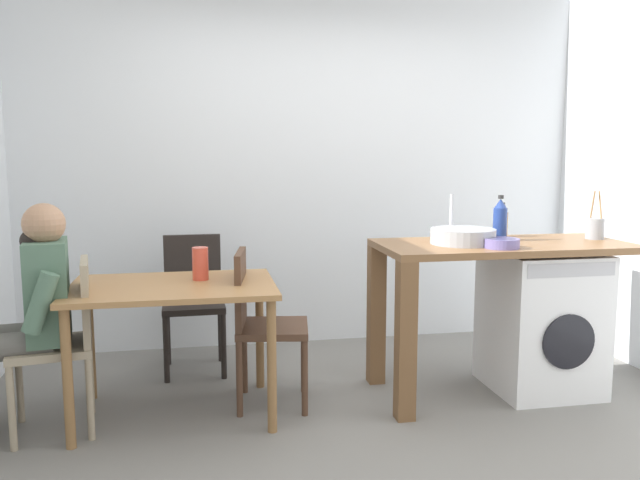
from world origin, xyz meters
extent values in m
plane|color=slate|center=(0.00, 0.00, 0.00)|extent=(5.46, 5.46, 0.00)
cube|color=silver|center=(0.00, 1.75, 1.35)|extent=(4.60, 0.10, 2.70)
cube|color=#9E7042|center=(-0.95, 0.46, 0.72)|extent=(1.10, 0.76, 0.03)
cylinder|color=brown|center=(-1.45, 0.13, 0.35)|extent=(0.05, 0.05, 0.71)
cylinder|color=brown|center=(-0.45, 0.13, 0.35)|extent=(0.05, 0.05, 0.71)
cylinder|color=brown|center=(-1.45, 0.79, 0.35)|extent=(0.05, 0.05, 0.71)
cylinder|color=brown|center=(-0.45, 0.79, 0.35)|extent=(0.05, 0.05, 0.71)
cube|color=gray|center=(-1.57, 0.36, 0.45)|extent=(0.46, 0.46, 0.04)
cube|color=gray|center=(-1.39, 0.38, 0.68)|extent=(0.09, 0.38, 0.45)
cylinder|color=gray|center=(-1.72, 0.15, 0.23)|extent=(0.04, 0.04, 0.45)
cylinder|color=gray|center=(-1.78, 0.51, 0.23)|extent=(0.04, 0.04, 0.45)
cylinder|color=gray|center=(-1.37, 0.21, 0.23)|extent=(0.04, 0.04, 0.45)
cylinder|color=gray|center=(-1.42, 0.56, 0.23)|extent=(0.04, 0.04, 0.45)
cube|color=#4C3323|center=(-0.40, 0.51, 0.45)|extent=(0.45, 0.45, 0.04)
cube|color=#4C3323|center=(-0.58, 0.53, 0.68)|extent=(0.09, 0.38, 0.45)
cylinder|color=#4C3323|center=(-0.20, 0.66, 0.23)|extent=(0.04, 0.04, 0.45)
cylinder|color=#4C3323|center=(-0.25, 0.30, 0.23)|extent=(0.04, 0.04, 0.45)
cylinder|color=#4C3323|center=(-0.55, 0.71, 0.23)|extent=(0.04, 0.04, 0.45)
cylinder|color=#4C3323|center=(-0.61, 0.35, 0.23)|extent=(0.04, 0.04, 0.45)
cube|color=black|center=(-0.85, 1.16, 0.45)|extent=(0.41, 0.41, 0.04)
cube|color=black|center=(-0.86, 1.34, 0.68)|extent=(0.38, 0.04, 0.45)
cylinder|color=black|center=(-0.67, 0.98, 0.23)|extent=(0.04, 0.04, 0.45)
cylinder|color=black|center=(-1.03, 0.97, 0.23)|extent=(0.04, 0.04, 0.45)
cylinder|color=black|center=(-0.68, 1.34, 0.23)|extent=(0.04, 0.04, 0.45)
cylinder|color=black|center=(-1.04, 1.33, 0.23)|extent=(0.04, 0.04, 0.45)
cylinder|color=#595651|center=(-1.74, 0.24, 0.50)|extent=(0.42, 0.20, 0.14)
cylinder|color=#595651|center=(-1.76, 0.42, 0.50)|extent=(0.42, 0.20, 0.14)
cube|color=#4C6B56|center=(-1.57, 0.36, 0.75)|extent=(0.25, 0.37, 0.52)
cylinder|color=#4C6B56|center=(-1.56, 0.15, 0.74)|extent=(0.20, 0.12, 0.31)
cylinder|color=#4C6B56|center=(-1.62, 0.56, 0.74)|extent=(0.20, 0.12, 0.31)
sphere|color=#A57A5B|center=(-1.57, 0.36, 1.09)|extent=(0.21, 0.21, 0.21)
sphere|color=black|center=(-1.63, 0.35, 1.01)|extent=(0.12, 0.12, 0.12)
cube|color=brown|center=(0.98, 0.44, 0.90)|extent=(1.50, 0.68, 0.04)
cube|color=brown|center=(0.28, 0.15, 0.44)|extent=(0.10, 0.10, 0.88)
cube|color=brown|center=(0.28, 0.73, 0.44)|extent=(0.10, 0.10, 0.88)
cube|color=white|center=(1.24, 0.44, 0.43)|extent=(0.60, 0.60, 0.86)
cylinder|color=black|center=(1.24, 0.14, 0.39)|extent=(0.32, 0.02, 0.32)
cube|color=#B2B2B7|center=(1.24, 0.14, 0.80)|extent=(0.54, 0.01, 0.08)
cylinder|color=#9EA0A5|center=(0.72, 0.44, 0.97)|extent=(0.38, 0.38, 0.09)
cylinder|color=#B2B2B7|center=(0.72, 0.62, 1.06)|extent=(0.02, 0.02, 0.28)
cylinder|color=navy|center=(1.00, 0.54, 1.02)|extent=(0.08, 0.08, 0.20)
cone|color=navy|center=(1.00, 0.54, 1.15)|extent=(0.08, 0.08, 0.06)
cylinder|color=#262626|center=(1.00, 0.54, 1.19)|extent=(0.03, 0.03, 0.02)
cylinder|color=brown|center=(1.09, 0.70, 1.00)|extent=(0.07, 0.07, 0.16)
cone|color=brown|center=(1.09, 0.70, 1.10)|extent=(0.06, 0.06, 0.04)
cylinder|color=#262626|center=(1.09, 0.70, 1.13)|extent=(0.03, 0.03, 0.02)
cylinder|color=slate|center=(0.86, 0.24, 0.95)|extent=(0.20, 0.20, 0.05)
cylinder|color=#3D375B|center=(0.86, 0.24, 0.96)|extent=(0.16, 0.16, 0.03)
cylinder|color=gray|center=(1.61, 0.49, 0.99)|extent=(0.11, 0.11, 0.13)
cylinder|color=#99724C|center=(1.59, 0.50, 1.13)|extent=(0.01, 0.04, 0.18)
cylinder|color=#99724C|center=(1.63, 0.48, 1.13)|extent=(0.01, 0.05, 0.18)
cylinder|color=#D84C38|center=(-0.80, 0.56, 0.83)|extent=(0.09, 0.09, 0.18)
cube|color=#B2B2B7|center=(0.93, 0.34, 0.92)|extent=(0.15, 0.06, 0.01)
cube|color=#262628|center=(0.93, 0.34, 0.92)|extent=(0.15, 0.06, 0.01)
camera|label=1|loc=(-0.80, -3.03, 1.44)|focal=35.63mm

